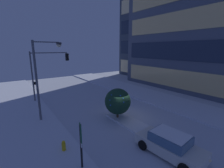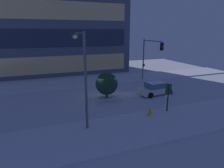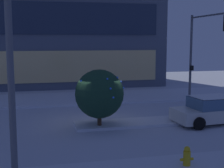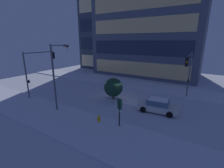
{
  "view_description": "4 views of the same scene",
  "coord_description": "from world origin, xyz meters",
  "px_view_note": "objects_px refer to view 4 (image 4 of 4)",
  "views": [
    {
      "loc": [
        11.16,
        -9.01,
        6.71
      ],
      "look_at": [
        -1.61,
        0.05,
        3.12
      ],
      "focal_mm": 24.86,
      "sensor_mm": 36.0,
      "label": 1
    },
    {
      "loc": [
        -6.93,
        -20.28,
        7.38
      ],
      "look_at": [
        0.52,
        -0.69,
        1.77
      ],
      "focal_mm": 31.42,
      "sensor_mm": 36.0,
      "label": 2
    },
    {
      "loc": [
        -3.06,
        -16.37,
        4.51
      ],
      "look_at": [
        0.44,
        -1.29,
        2.38
      ],
      "focal_mm": 52.0,
      "sensor_mm": 36.0,
      "label": 3
    },
    {
      "loc": [
        10.27,
        -17.43,
        7.76
      ],
      "look_at": [
        0.3,
        -1.27,
        2.49
      ],
      "focal_mm": 25.09,
      "sensor_mm": 36.0,
      "label": 4
    }
  ],
  "objects_px": {
    "traffic_light_corner_far_right": "(189,69)",
    "street_lamp_arched": "(58,68)",
    "decorated_tree_median": "(113,87)",
    "parking_info_sign": "(119,109)",
    "car_near": "(158,106)",
    "fire_hydrant": "(99,119)",
    "traffic_light_corner_near_left": "(38,65)"
  },
  "relations": [
    {
      "from": "traffic_light_corner_near_left",
      "to": "street_lamp_arched",
      "type": "height_order",
      "value": "street_lamp_arched"
    },
    {
      "from": "fire_hydrant",
      "to": "traffic_light_corner_near_left",
      "type": "bearing_deg",
      "value": 170.0
    },
    {
      "from": "traffic_light_corner_far_right",
      "to": "decorated_tree_median",
      "type": "xyz_separation_m",
      "value": [
        -8.27,
        -4.63,
        -2.58
      ]
    },
    {
      "from": "traffic_light_corner_far_right",
      "to": "parking_info_sign",
      "type": "bearing_deg",
      "value": -22.39
    },
    {
      "from": "traffic_light_corner_near_left",
      "to": "car_near",
      "type": "bearing_deg",
      "value": -78.35
    },
    {
      "from": "parking_info_sign",
      "to": "traffic_light_corner_far_right",
      "type": "bearing_deg",
      "value": -5.46
    },
    {
      "from": "fire_hydrant",
      "to": "car_near",
      "type": "bearing_deg",
      "value": 52.86
    },
    {
      "from": "traffic_light_corner_near_left",
      "to": "fire_hydrant",
      "type": "height_order",
      "value": "traffic_light_corner_near_left"
    },
    {
      "from": "parking_info_sign",
      "to": "decorated_tree_median",
      "type": "bearing_deg",
      "value": 52.69
    },
    {
      "from": "street_lamp_arched",
      "to": "decorated_tree_median",
      "type": "distance_m",
      "value": 7.43
    },
    {
      "from": "fire_hydrant",
      "to": "parking_info_sign",
      "type": "height_order",
      "value": "parking_info_sign"
    },
    {
      "from": "street_lamp_arched",
      "to": "fire_hydrant",
      "type": "relative_size",
      "value": 8.94
    },
    {
      "from": "traffic_light_corner_far_right",
      "to": "fire_hydrant",
      "type": "xyz_separation_m",
      "value": [
        -6.31,
        -10.6,
        -3.95
      ]
    },
    {
      "from": "decorated_tree_median",
      "to": "street_lamp_arched",
      "type": "bearing_deg",
      "value": -124.76
    },
    {
      "from": "street_lamp_arched",
      "to": "fire_hydrant",
      "type": "xyz_separation_m",
      "value": [
        5.82,
        -0.42,
        -4.45
      ]
    },
    {
      "from": "street_lamp_arched",
      "to": "car_near",
      "type": "bearing_deg",
      "value": -68.03
    },
    {
      "from": "car_near",
      "to": "traffic_light_corner_near_left",
      "type": "bearing_deg",
      "value": -173.5
    },
    {
      "from": "street_lamp_arched",
      "to": "decorated_tree_median",
      "type": "xyz_separation_m",
      "value": [
        3.86,
        5.55,
        -3.07
      ]
    },
    {
      "from": "parking_info_sign",
      "to": "car_near",
      "type": "bearing_deg",
      "value": -5.0
    },
    {
      "from": "car_near",
      "to": "parking_info_sign",
      "type": "height_order",
      "value": "parking_info_sign"
    },
    {
      "from": "traffic_light_corner_near_left",
      "to": "traffic_light_corner_far_right",
      "type": "bearing_deg",
      "value": -65.34
    },
    {
      "from": "fire_hydrant",
      "to": "decorated_tree_median",
      "type": "height_order",
      "value": "decorated_tree_median"
    },
    {
      "from": "street_lamp_arched",
      "to": "parking_info_sign",
      "type": "xyz_separation_m",
      "value": [
        7.9,
        -0.07,
        -3.07
      ]
    },
    {
      "from": "traffic_light_corner_far_right",
      "to": "street_lamp_arched",
      "type": "height_order",
      "value": "street_lamp_arched"
    },
    {
      "from": "car_near",
      "to": "fire_hydrant",
      "type": "height_order",
      "value": "car_near"
    },
    {
      "from": "decorated_tree_median",
      "to": "fire_hydrant",
      "type": "bearing_deg",
      "value": -71.82
    },
    {
      "from": "car_near",
      "to": "street_lamp_arched",
      "type": "height_order",
      "value": "street_lamp_arched"
    },
    {
      "from": "fire_hydrant",
      "to": "parking_info_sign",
      "type": "xyz_separation_m",
      "value": [
        2.09,
        0.35,
        1.37
      ]
    },
    {
      "from": "traffic_light_corner_far_right",
      "to": "fire_hydrant",
      "type": "relative_size",
      "value": 7.6
    },
    {
      "from": "car_near",
      "to": "fire_hydrant",
      "type": "distance_m",
      "value": 6.9
    },
    {
      "from": "street_lamp_arched",
      "to": "parking_info_sign",
      "type": "height_order",
      "value": "street_lamp_arched"
    },
    {
      "from": "traffic_light_corner_near_left",
      "to": "decorated_tree_median",
      "type": "bearing_deg",
      "value": -69.34
    }
  ]
}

